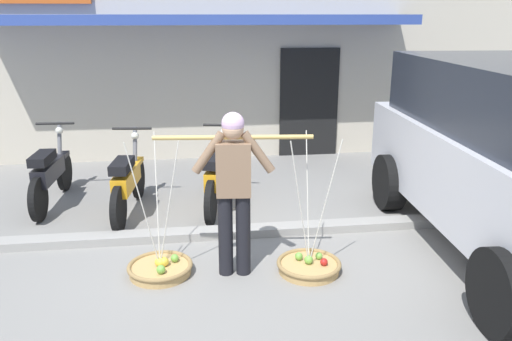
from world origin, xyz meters
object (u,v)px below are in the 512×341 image
object	(u,v)px
motorcycle_nearest_shop	(50,174)
fruit_basket_right_side	(160,267)
fruit_basket_left_side	(309,265)
motorcycle_third_in_row	(218,177)
fruit_vendor	(234,184)
motorcycle_second_in_row	(128,182)

from	to	relation	value
motorcycle_nearest_shop	fruit_basket_right_side	bearing A→B (deg)	-54.94
fruit_basket_left_side	motorcycle_third_in_row	bearing A→B (deg)	112.44
fruit_vendor	motorcycle_second_in_row	size ratio (longest dim) A/B	0.93
fruit_basket_left_side	fruit_basket_right_side	distance (m)	1.54
fruit_basket_right_side	motorcycle_second_in_row	bearing A→B (deg)	105.25
fruit_basket_left_side	fruit_basket_right_side	size ratio (longest dim) A/B	1.00
fruit_vendor	fruit_basket_right_side	distance (m)	1.19
fruit_basket_right_side	motorcycle_third_in_row	size ratio (longest dim) A/B	0.81
motorcycle_nearest_shop	motorcycle_second_in_row	xyz separation A→B (m)	(1.11, -0.50, 0.00)
fruit_basket_right_side	motorcycle_second_in_row	xyz separation A→B (m)	(-0.48, 1.77, 0.38)
fruit_basket_right_side	motorcycle_nearest_shop	xyz separation A→B (m)	(-1.59, 2.26, 0.38)
motorcycle_third_in_row	fruit_basket_left_side	bearing A→B (deg)	-67.56
motorcycle_nearest_shop	motorcycle_second_in_row	bearing A→B (deg)	-24.21
fruit_basket_right_side	motorcycle_second_in_row	distance (m)	1.87
fruit_vendor	motorcycle_nearest_shop	xyz separation A→B (m)	(-2.36, 2.34, -0.52)
fruit_basket_right_side	motorcycle_second_in_row	world-z (taller)	fruit_basket_right_side
fruit_basket_right_side	motorcycle_nearest_shop	size ratio (longest dim) A/B	0.80
fruit_vendor	fruit_basket_right_side	world-z (taller)	fruit_vendor
fruit_basket_left_side	motorcycle_nearest_shop	distance (m)	3.97
fruit_basket_left_side	motorcycle_second_in_row	distance (m)	2.81
fruit_vendor	motorcycle_second_in_row	distance (m)	2.29
motorcycle_second_in_row	motorcycle_third_in_row	distance (m)	1.20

